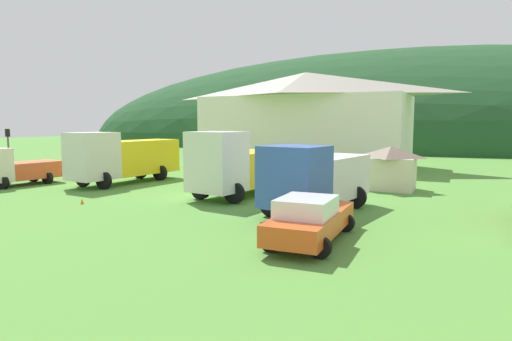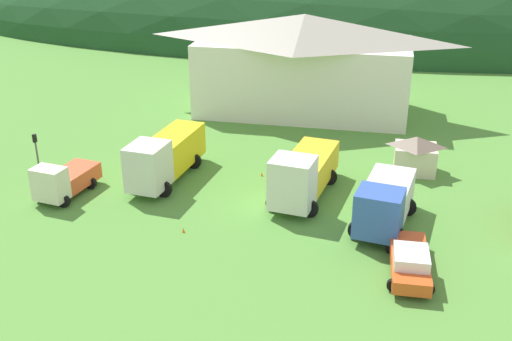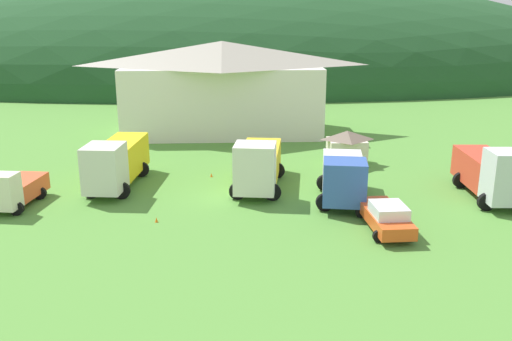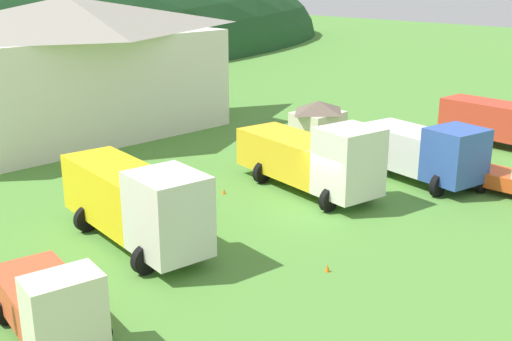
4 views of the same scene
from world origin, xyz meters
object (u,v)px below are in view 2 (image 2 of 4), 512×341
object	(u,v)px
depot_building	(303,63)
box_truck_blue	(385,202)
light_truck_cream	(63,180)
traffic_cone_mid_row	(183,232)
play_shed_cream	(415,154)
traffic_light_west	(37,154)
traffic_cone_near_pickup	(262,176)
service_pickup_orange	(410,261)
flatbed_truck_yellow	(165,156)
heavy_rig_striped	(303,173)

from	to	relation	value
depot_building	box_truck_blue	distance (m)	22.62
light_truck_cream	traffic_cone_mid_row	xyz separation A→B (m)	(9.14, -2.97, -1.18)
play_shed_cream	traffic_cone_mid_row	bearing A→B (deg)	-138.75
light_truck_cream	box_truck_blue	size ratio (longest dim) A/B	0.73
box_truck_blue	traffic_cone_mid_row	size ratio (longest dim) A/B	11.56
traffic_light_west	traffic_cone_near_pickup	size ratio (longest dim) A/B	6.50
service_pickup_orange	light_truck_cream	bearing A→B (deg)	-104.11
traffic_light_west	light_truck_cream	bearing A→B (deg)	-27.53
depot_building	play_shed_cream	distance (m)	16.03
play_shed_cream	box_truck_blue	xyz separation A→B (m)	(-2.05, -8.79, 0.29)
box_truck_blue	traffic_cone_near_pickup	distance (m)	10.46
depot_building	service_pickup_orange	distance (m)	27.73
box_truck_blue	service_pickup_orange	world-z (taller)	box_truck_blue
traffic_cone_mid_row	flatbed_truck_yellow	bearing A→B (deg)	117.17
box_truck_blue	heavy_rig_striped	bearing A→B (deg)	-109.95
flatbed_truck_yellow	box_truck_blue	xyz separation A→B (m)	(14.93, -3.73, -0.18)
heavy_rig_striped	traffic_light_west	bearing A→B (deg)	-76.11
play_shed_cream	flatbed_truck_yellow	size ratio (longest dim) A/B	0.37
traffic_light_west	depot_building	bearing A→B (deg)	52.44
service_pickup_orange	traffic_cone_mid_row	size ratio (longest dim) A/B	8.93
play_shed_cream	traffic_light_west	xyz separation A→B (m)	(-25.10, -7.60, 0.91)
traffic_cone_mid_row	traffic_cone_near_pickup	bearing A→B (deg)	71.76
flatbed_truck_yellow	traffic_cone_mid_row	distance (m)	7.85
heavy_rig_striped	box_truck_blue	distance (m)	6.01
light_truck_cream	heavy_rig_striped	bearing A→B (deg)	110.06
play_shed_cream	traffic_cone_mid_row	world-z (taller)	play_shed_cream
light_truck_cream	traffic_light_west	world-z (taller)	traffic_light_west
play_shed_cream	flatbed_truck_yellow	world-z (taller)	flatbed_truck_yellow
play_shed_cream	service_pickup_orange	bearing A→B (deg)	-92.64
play_shed_cream	flatbed_truck_yellow	bearing A→B (deg)	-163.42
heavy_rig_striped	traffic_cone_mid_row	bearing A→B (deg)	-37.77
play_shed_cream	box_truck_blue	size ratio (longest dim) A/B	0.45
service_pickup_orange	flatbed_truck_yellow	bearing A→B (deg)	-119.58
light_truck_cream	box_truck_blue	xyz separation A→B (m)	(20.60, 0.09, 0.50)
flatbed_truck_yellow	heavy_rig_striped	xyz separation A→B (m)	(9.70, -0.78, -0.08)
flatbed_truck_yellow	depot_building	bearing A→B (deg)	163.76
play_shed_cream	light_truck_cream	world-z (taller)	play_shed_cream
play_shed_cream	heavy_rig_striped	distance (m)	9.34
heavy_rig_striped	traffic_light_west	size ratio (longest dim) A/B	2.30
box_truck_blue	service_pickup_orange	bearing A→B (deg)	25.84
flatbed_truck_yellow	service_pickup_orange	xyz separation A→B (m)	(16.36, -8.58, -1.03)
depot_building	traffic_light_west	size ratio (longest dim) A/B	5.45
traffic_cone_near_pickup	depot_building	bearing A→B (deg)	87.17
flatbed_truck_yellow	service_pickup_orange	world-z (taller)	flatbed_truck_yellow
traffic_cone_mid_row	heavy_rig_striped	bearing A→B (deg)	43.99
play_shed_cream	box_truck_blue	bearing A→B (deg)	-103.16
light_truck_cream	flatbed_truck_yellow	size ratio (longest dim) A/B	0.60
depot_building	heavy_rig_striped	xyz separation A→B (m)	(2.55, -18.09, -2.82)
traffic_light_west	traffic_cone_near_pickup	bearing A→B (deg)	17.67
depot_building	service_pickup_orange	world-z (taller)	depot_building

